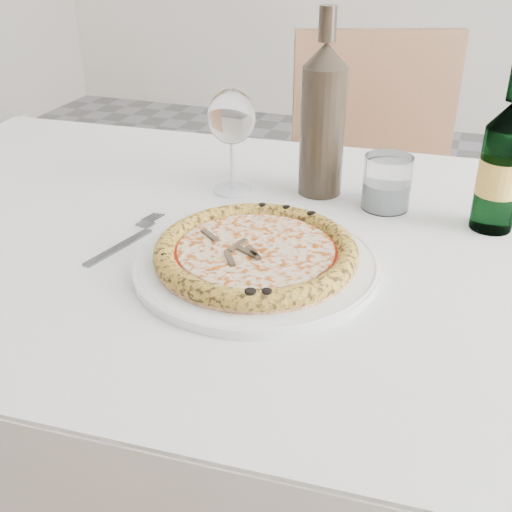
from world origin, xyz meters
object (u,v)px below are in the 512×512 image
at_px(dining_table, 276,283).
at_px(plate, 256,263).
at_px(chair_far, 376,188).
at_px(tumbler, 387,186).
at_px(wine_bottle, 323,118).
at_px(pizza, 256,252).
at_px(wine_glass, 232,119).
at_px(beer_bottle, 501,167).

xyz_separation_m(dining_table, plate, (-0.00, -0.10, 0.09)).
xyz_separation_m(chair_far, plate, (-0.04, -0.89, 0.23)).
relative_size(tumbler, wine_bottle, 0.29).
relative_size(chair_far, tumbler, 10.20).
bearing_deg(tumbler, chair_far, 99.45).
relative_size(pizza, tumbler, 3.16).
bearing_deg(tumbler, wine_bottle, 166.68).
bearing_deg(pizza, plate, -32.01).
xyz_separation_m(plate, wine_glass, (-0.13, 0.25, 0.12)).
relative_size(dining_table, wine_glass, 8.72).
distance_m(chair_far, tumbler, 0.68).
bearing_deg(pizza, tumbler, 63.00).
distance_m(pizza, wine_bottle, 0.32).
height_order(dining_table, plate, plate).
distance_m(chair_far, wine_glass, 0.75).
bearing_deg(pizza, beer_bottle, 38.61).
distance_m(dining_table, tumbler, 0.25).
bearing_deg(plate, dining_table, 90.00).
height_order(plate, wine_bottle, wine_bottle).
bearing_deg(tumbler, wine_glass, -176.18).
bearing_deg(chair_far, tumbler, -80.55).
bearing_deg(dining_table, wine_bottle, 85.46).
xyz_separation_m(wine_glass, tumbler, (0.27, 0.02, -0.09)).
xyz_separation_m(pizza, wine_bottle, (0.02, 0.30, 0.11)).
relative_size(chair_far, wine_glass, 5.03).
bearing_deg(wine_bottle, beer_bottle, -10.11).
height_order(wine_glass, beer_bottle, beer_bottle).
xyz_separation_m(pizza, wine_glass, (-0.13, 0.25, 0.11)).
bearing_deg(chair_far, pizza, -92.28).
height_order(wine_glass, wine_bottle, wine_bottle).
bearing_deg(plate, pizza, 147.99).
bearing_deg(wine_glass, plate, -62.34).
distance_m(chair_far, beer_bottle, 0.77).
distance_m(chair_far, plate, 0.92).
height_order(dining_table, tumbler, tumbler).
bearing_deg(wine_glass, wine_bottle, 17.57).
relative_size(chair_far, pizza, 3.22).
distance_m(dining_table, pizza, 0.15).
bearing_deg(wine_bottle, pizza, -93.04).
xyz_separation_m(wine_glass, wine_bottle, (0.15, 0.05, 0.00)).
xyz_separation_m(plate, tumbler, (0.14, 0.27, 0.03)).
bearing_deg(wine_bottle, tumbler, -13.32).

